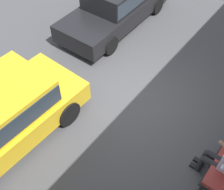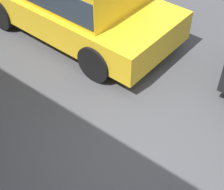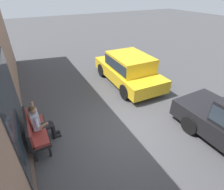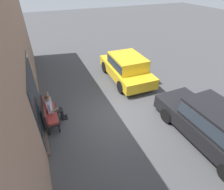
# 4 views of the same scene
# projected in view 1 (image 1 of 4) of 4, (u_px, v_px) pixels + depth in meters

# --- Properties ---
(ground_plane) EXTENTS (60.00, 60.00, 0.00)m
(ground_plane) POSITION_uv_depth(u_px,v_px,m) (135.00, 98.00, 7.82)
(ground_plane) COLOR #424244
(person_on_phone) EXTENTS (0.73, 0.74, 1.35)m
(person_on_phone) POSITION_uv_depth(u_px,v_px,m) (222.00, 159.00, 5.79)
(person_on_phone) COLOR black
(person_on_phone) RESTS_ON ground_plane
(parked_car_near) EXTENTS (4.70, 1.88, 1.50)m
(parked_car_near) POSITION_uv_depth(u_px,v_px,m) (118.00, 2.00, 9.62)
(parked_car_near) COLOR black
(parked_car_near) RESTS_ON ground_plane
(parked_car_mid) EXTENTS (4.25, 2.05, 1.51)m
(parked_car_mid) POSITION_uv_depth(u_px,v_px,m) (0.00, 114.00, 6.42)
(parked_car_mid) COLOR gold
(parked_car_mid) RESTS_ON ground_plane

